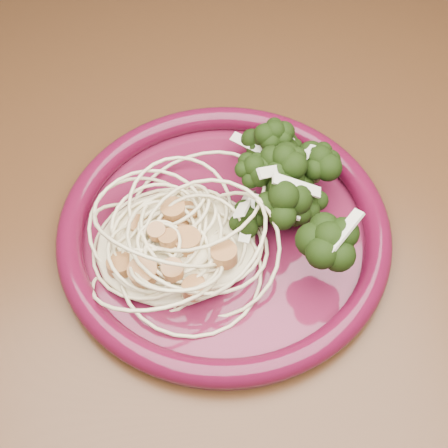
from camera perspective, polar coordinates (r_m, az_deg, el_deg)
name	(u,v)px	position (r m, az deg, el deg)	size (l,w,h in m)	color
dining_table	(164,255)	(0.70, -5.46, -2.81)	(1.20, 0.80, 0.75)	#472814
dinner_plate	(224,229)	(0.59, 0.00, -0.48)	(0.36, 0.36, 0.03)	#501025
spaghetti_pile	(175,238)	(0.57, -4.46, -1.30)	(0.15, 0.13, 0.03)	beige
scallop_cluster	(173,214)	(0.54, -4.71, 0.95)	(0.12, 0.12, 0.04)	#B37B45
broccoli_pile	(282,195)	(0.58, 5.30, 2.63)	(0.10, 0.16, 0.06)	black
onion_garnish	(285,172)	(0.56, 5.57, 4.78)	(0.07, 0.10, 0.05)	beige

